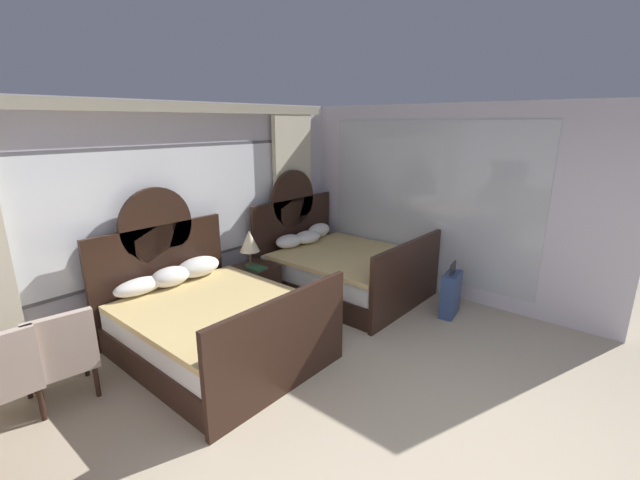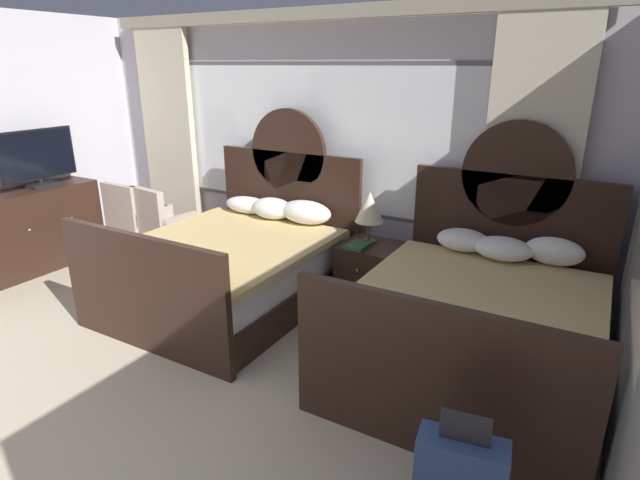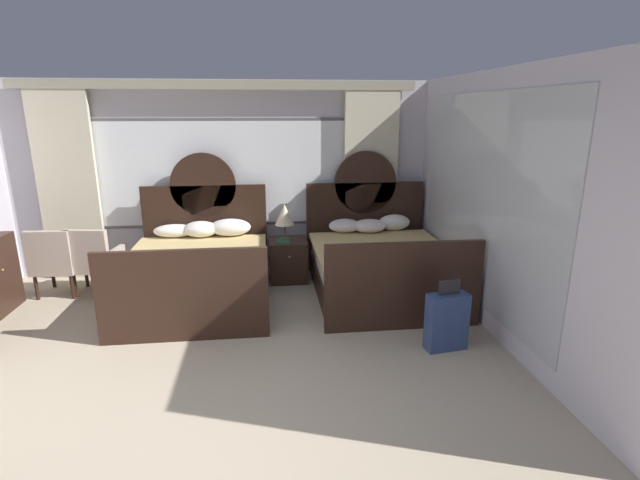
{
  "view_description": "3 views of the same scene",
  "coord_description": "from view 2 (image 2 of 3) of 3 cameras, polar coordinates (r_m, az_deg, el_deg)",
  "views": [
    {
      "loc": [
        -2.66,
        -0.73,
        2.46
      ],
      "look_at": [
        1.22,
        2.58,
        1.01
      ],
      "focal_mm": 23.58,
      "sensor_mm": 36.0,
      "label": 1
    },
    {
      "loc": [
        2.66,
        -0.64,
        2.17
      ],
      "look_at": [
        0.86,
        2.47,
        0.91
      ],
      "focal_mm": 28.36,
      "sensor_mm": 36.0,
      "label": 2
    },
    {
      "loc": [
        0.57,
        -2.79,
        2.3
      ],
      "look_at": [
        1.18,
        2.45,
        0.83
      ],
      "focal_mm": 26.33,
      "sensor_mm": 36.0,
      "label": 3
    }
  ],
  "objects": [
    {
      "name": "armchair_by_window_left",
      "position": [
        5.99,
        -17.5,
        1.93
      ],
      "size": [
        0.61,
        0.61,
        0.88
      ],
      "color": "#B29E8E",
      "rests_on": "ground_plane"
    },
    {
      "name": "bed_near_window",
      "position": [
        4.89,
        -9.61,
        -2.54
      ],
      "size": [
        1.71,
        2.12,
        1.74
      ],
      "color": "black",
      "rests_on": "ground_plane"
    },
    {
      "name": "table_lamp_on_nightstand",
      "position": [
        4.68,
        5.61,
        3.67
      ],
      "size": [
        0.27,
        0.27,
        0.49
      ],
      "color": "brown",
      "rests_on": "nightstand_between_beds"
    },
    {
      "name": "wall_back_window",
      "position": [
        5.39,
        0.05,
        11.08
      ],
      "size": [
        5.81,
        0.22,
        2.7
      ],
      "color": "silver",
      "rests_on": "ground_plane"
    },
    {
      "name": "nightstand_between_beds",
      "position": [
        4.83,
        5.57,
        -3.74
      ],
      "size": [
        0.51,
        0.53,
        0.57
      ],
      "color": "black",
      "rests_on": "ground_plane"
    },
    {
      "name": "armchair_by_window_centre",
      "position": [
        6.33,
        -20.36,
        2.51
      ],
      "size": [
        0.56,
        0.56,
        0.88
      ],
      "color": "#B29E8E",
      "rests_on": "ground_plane"
    },
    {
      "name": "book_on_nightstand",
      "position": [
        4.66,
        4.32,
        -0.57
      ],
      "size": [
        0.18,
        0.26,
        0.03
      ],
      "color": "#285133",
      "rests_on": "nightstand_between_beds"
    },
    {
      "name": "bed_near_mirror",
      "position": [
        3.96,
        17.24,
        -8.66
      ],
      "size": [
        1.71,
        2.12,
        1.74
      ],
      "color": "black",
      "rests_on": "ground_plane"
    },
    {
      "name": "tv_flatscreen",
      "position": [
        6.25,
        -29.3,
        8.07
      ],
      "size": [
        0.2,
        0.85,
        0.62
      ],
      "color": "black",
      "rests_on": "dresser_minibar"
    },
    {
      "name": "dresser_minibar",
      "position": [
        6.27,
        -30.95,
        0.55
      ],
      "size": [
        0.48,
        1.77,
        0.9
      ],
      "color": "black",
      "rests_on": "ground_plane"
    }
  ]
}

